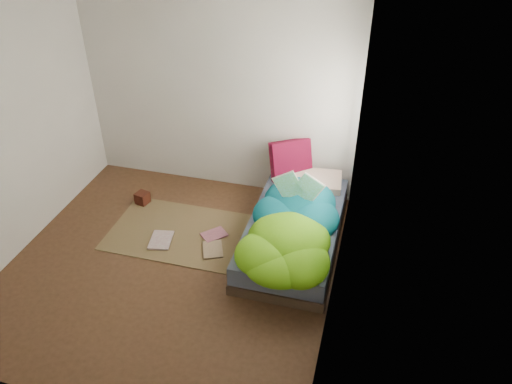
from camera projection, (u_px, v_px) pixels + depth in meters
ground at (172, 265)px, 5.49m from camera, size 3.50×3.50×0.00m
room_walls at (157, 132)px, 4.58m from camera, size 3.54×3.54×2.62m
bed at (294, 231)px, 5.71m from camera, size 1.00×2.00×0.34m
duvet at (291, 219)px, 5.34m from camera, size 0.96×1.84×0.34m
rug at (178, 232)px, 5.96m from camera, size 1.60×1.10×0.01m
pillow_floral at (317, 182)px, 6.14m from camera, size 0.62×0.42×0.13m
pillow_magenta at (291, 161)px, 6.20m from camera, size 0.51×0.40×0.50m
open_book at (299, 179)px, 5.41m from camera, size 0.46×0.10×0.28m
wooden_box at (142, 198)px, 6.41m from camera, size 0.18×0.18×0.15m
floor_book_a at (151, 240)px, 5.80m from camera, size 0.30×0.38×0.03m
floor_book_b at (210, 230)px, 5.95m from camera, size 0.35×0.35×0.03m
floor_book_c at (203, 250)px, 5.65m from camera, size 0.32×0.37×0.02m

